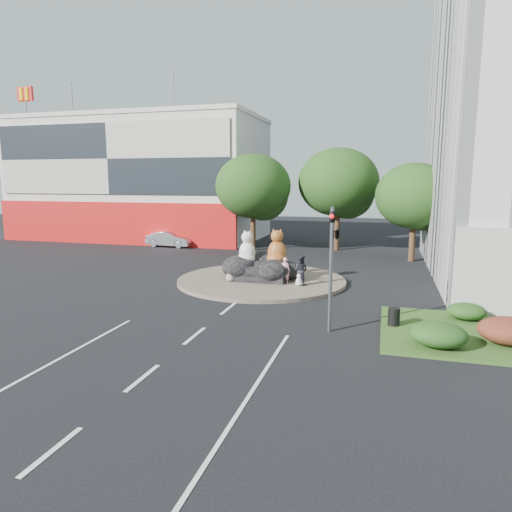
{
  "coord_description": "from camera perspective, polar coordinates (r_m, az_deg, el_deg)",
  "views": [
    {
      "loc": [
        6.97,
        -15.78,
        6.01
      ],
      "look_at": [
        0.39,
        7.45,
        2.0
      ],
      "focal_mm": 32.0,
      "sensor_mm": 36.0,
      "label": 1
    }
  ],
  "objects": [
    {
      "name": "ground",
      "position": [
        18.26,
        -7.67,
        -9.87
      ],
      "size": [
        120.0,
        120.0,
        0.0
      ],
      "primitive_type": "plane",
      "color": "black",
      "rests_on": "ground"
    },
    {
      "name": "roundabout_island",
      "position": [
        27.35,
        0.68,
        -3.05
      ],
      "size": [
        10.0,
        10.0,
        0.2
      ],
      "primitive_type": "cylinder",
      "color": "brown",
      "rests_on": "ground"
    },
    {
      "name": "rock_plinth",
      "position": [
        27.23,
        0.68,
        -1.92
      ],
      "size": [
        3.2,
        2.6,
        0.9
      ],
      "primitive_type": null,
      "color": "black",
      "rests_on": "roundabout_island"
    },
    {
      "name": "shophouse_block",
      "position": [
        50.32,
        -14.12,
        9.35
      ],
      "size": [
        25.2,
        12.3,
        17.4
      ],
      "color": "beige",
      "rests_on": "ground"
    },
    {
      "name": "tree_left",
      "position": [
        39.38,
        -0.25,
        8.33
      ],
      "size": [
        6.46,
        6.46,
        8.27
      ],
      "color": "#382314",
      "rests_on": "ground"
    },
    {
      "name": "tree_mid",
      "position": [
        40.03,
        10.35,
        8.64
      ],
      "size": [
        6.84,
        6.84,
        8.76
      ],
      "color": "#382314",
      "rests_on": "ground"
    },
    {
      "name": "tree_right",
      "position": [
        35.93,
        19.3,
        6.71
      ],
      "size": [
        5.7,
        5.7,
        7.3
      ],
      "color": "#382314",
      "rests_on": "ground"
    },
    {
      "name": "hedge_near_green",
      "position": [
        17.75,
        21.87,
        -9.11
      ],
      "size": [
        2.0,
        1.6,
        0.9
      ],
      "primitive_type": "ellipsoid",
      "color": "#163510",
      "rests_on": "grass_verge"
    },
    {
      "name": "hedge_red",
      "position": [
        19.12,
        29.11,
        -8.18
      ],
      "size": [
        2.2,
        1.76,
        0.99
      ],
      "primitive_type": "ellipsoid",
      "color": "#512215",
      "rests_on": "grass_verge"
    },
    {
      "name": "hedge_back_green",
      "position": [
        21.6,
        24.81,
        -6.3
      ],
      "size": [
        1.6,
        1.28,
        0.72
      ],
      "primitive_type": "ellipsoid",
      "color": "#163510",
      "rests_on": "grass_verge"
    },
    {
      "name": "traffic_light",
      "position": [
        18.03,
        9.73,
        1.68
      ],
      "size": [
        0.44,
        1.24,
        5.0
      ],
      "color": "#595B60",
      "rests_on": "ground"
    },
    {
      "name": "cat_white",
      "position": [
        27.03,
        -1.11,
        1.15
      ],
      "size": [
        1.57,
        1.51,
        2.03
      ],
      "primitive_type": null,
      "rotation": [
        0.0,
        0.0,
        -0.49
      ],
      "color": "beige",
      "rests_on": "rock_plinth"
    },
    {
      "name": "cat_tabby",
      "position": [
        26.86,
        2.64,
        1.2
      ],
      "size": [
        1.29,
        1.12,
        2.14
      ],
      "primitive_type": null,
      "rotation": [
        0.0,
        0.0,
        0.0
      ],
      "color": "#B37725",
      "rests_on": "rock_plinth"
    },
    {
      "name": "kitten_calico",
      "position": [
        26.62,
        -3.19,
        -2.08
      ],
      "size": [
        0.76,
        0.72,
        1.01
      ],
      "primitive_type": null,
      "rotation": [
        0.0,
        0.0,
        -0.41
      ],
      "color": "beige",
      "rests_on": "roundabout_island"
    },
    {
      "name": "kitten_white",
      "position": [
        25.55,
        5.39,
        -2.93
      ],
      "size": [
        0.56,
        0.57,
        0.71
      ],
      "primitive_type": null,
      "rotation": [
        0.0,
        0.0,
        0.92
      ],
      "color": "silver",
      "rests_on": "roundabout_island"
    },
    {
      "name": "pedestrian_pink",
      "position": [
        25.92,
        3.65,
        -1.82
      ],
      "size": [
        0.57,
        0.39,
        1.52
      ],
      "primitive_type": "imported",
      "rotation": [
        0.0,
        0.0,
        3.1
      ],
      "color": "pink",
      "rests_on": "roundabout_island"
    },
    {
      "name": "pedestrian_dark",
      "position": [
        25.68,
        5.63,
        -1.77
      ],
      "size": [
        0.95,
        0.83,
        1.69
      ],
      "primitive_type": "imported",
      "rotation": [
        0.0,
        0.0,
        2.89
      ],
      "color": "black",
      "rests_on": "roundabout_island"
    },
    {
      "name": "parked_car",
      "position": [
        42.4,
        -10.72,
        2.08
      ],
      "size": [
        4.35,
        1.66,
        1.42
      ],
      "primitive_type": "imported",
      "rotation": [
        0.0,
        0.0,
        1.53
      ],
      "color": "#B4B6BC",
      "rests_on": "ground"
    },
    {
      "name": "litter_bin",
      "position": [
        19.72,
        16.85,
        -7.26
      ],
      "size": [
        0.6,
        0.6,
        0.72
      ],
      "primitive_type": "cylinder",
      "rotation": [
        0.0,
        0.0,
        0.3
      ],
      "color": "black",
      "rests_on": "grass_verge"
    }
  ]
}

